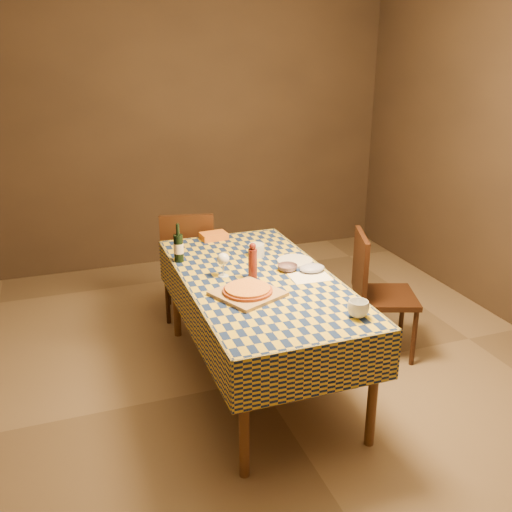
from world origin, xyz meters
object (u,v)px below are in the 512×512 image
at_px(cutting_board, 248,294).
at_px(chair_right, 375,288).
at_px(dining_table, 259,288).
at_px(pizza, 248,290).
at_px(wine_bottle, 179,247).
at_px(white_plate, 295,261).
at_px(bowl, 287,268).
at_px(chair_far, 188,259).

xyz_separation_m(cutting_board, chair_right, (1.08, 0.32, -0.26)).
distance_m(dining_table, pizza, 0.30).
xyz_separation_m(wine_bottle, white_plate, (0.74, -0.28, -0.09)).
distance_m(pizza, white_plate, 0.64).
bearing_deg(wine_bottle, bowl, -32.80).
height_order(wine_bottle, chair_right, wine_bottle).
bearing_deg(cutting_board, chair_right, 16.64).
height_order(dining_table, wine_bottle, wine_bottle).
distance_m(bowl, white_plate, 0.17).
height_order(bowl, chair_right, chair_right).
bearing_deg(wine_bottle, cutting_board, -69.20).
height_order(dining_table, white_plate, white_plate).
distance_m(dining_table, white_plate, 0.38).
bearing_deg(dining_table, cutting_board, -123.30).
relative_size(wine_bottle, white_plate, 1.11).
distance_m(wine_bottle, chair_right, 1.43).
xyz_separation_m(pizza, bowl, (0.37, 0.28, -0.02)).
relative_size(dining_table, bowl, 14.04).
xyz_separation_m(pizza, chair_far, (-0.06, 1.35, -0.28)).
bearing_deg(chair_far, wine_bottle, -107.29).
relative_size(chair_far, chair_right, 1.00).
xyz_separation_m(white_plate, chair_right, (0.60, -0.09, -0.25)).
bearing_deg(pizza, chair_right, 16.64).
height_order(dining_table, chair_far, chair_far).
bearing_deg(dining_table, chair_far, 100.62).
distance_m(dining_table, chair_right, 0.94).
relative_size(wine_bottle, chair_right, 0.29).
height_order(dining_table, chair_right, chair_right).
bearing_deg(white_plate, bowl, -129.81).
xyz_separation_m(dining_table, bowl, (0.22, 0.05, 0.10)).
distance_m(dining_table, cutting_board, 0.29).
height_order(pizza, chair_far, chair_far).
height_order(pizza, wine_bottle, wine_bottle).
relative_size(bowl, chair_far, 0.14).
bearing_deg(chair_far, dining_table, -79.38).
bearing_deg(white_plate, chair_right, -8.59).
xyz_separation_m(bowl, chair_right, (0.71, 0.04, -0.27)).
relative_size(dining_table, white_plate, 7.58).
height_order(cutting_board, bowl, bowl).
bearing_deg(bowl, pizza, -143.03).
bearing_deg(chair_right, pizza, -163.36).
xyz_separation_m(cutting_board, pizza, (0.00, -0.00, 0.03)).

